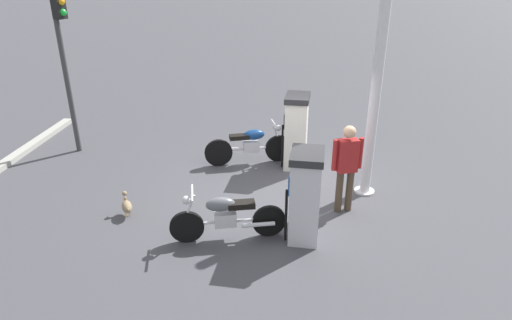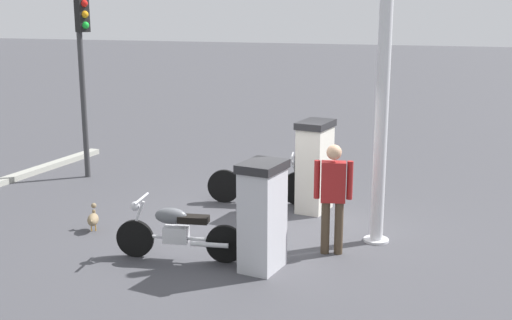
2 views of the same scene
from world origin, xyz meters
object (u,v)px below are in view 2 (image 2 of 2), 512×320
object	(u,v)px
motorcycle_near_pump	(262,180)
canopy_support_pole	(381,120)
fuel_pump_far	(262,215)
wandering_duck	(93,219)
roadside_traffic_light	(83,57)
motorcycle_far_pump	(177,231)
fuel_pump_near	(315,166)
attendant_person	(333,192)

from	to	relation	value
motorcycle_near_pump	canopy_support_pole	bearing A→B (deg)	150.52
fuel_pump_far	motorcycle_near_pump	distance (m)	3.19
wandering_duck	roadside_traffic_light	xyz separation A→B (m)	(2.08, -3.01, 2.42)
motorcycle_near_pump	motorcycle_far_pump	distance (m)	3.10
motorcycle_near_pump	wandering_duck	distance (m)	3.24
fuel_pump_far	canopy_support_pole	bearing A→B (deg)	-129.13
motorcycle_near_pump	motorcycle_far_pump	xyz separation A→B (m)	(0.25, 3.09, -0.01)
fuel_pump_near	attendant_person	bearing A→B (deg)	111.76
wandering_duck	canopy_support_pole	bearing A→B (deg)	-166.52
fuel_pump_near	fuel_pump_far	xyz separation A→B (m)	(0.00, 2.89, -0.05)
attendant_person	roadside_traffic_light	distance (m)	6.81
fuel_pump_near	motorcycle_far_pump	xyz separation A→B (m)	(1.28, 2.99, -0.40)
fuel_pump_near	attendant_person	size ratio (longest dim) A/B	0.99
motorcycle_near_pump	roadside_traffic_light	world-z (taller)	roadside_traffic_light
wandering_duck	roadside_traffic_light	world-z (taller)	roadside_traffic_light
wandering_duck	roadside_traffic_light	size ratio (longest dim) A/B	0.11
motorcycle_far_pump	attendant_person	xyz separation A→B (m)	(-2.08, -1.00, 0.52)
fuel_pump_far	canopy_support_pole	xyz separation A→B (m)	(-1.35, -1.65, 1.16)
motorcycle_far_pump	wandering_duck	distance (m)	2.01
attendant_person	wandering_duck	world-z (taller)	attendant_person
attendant_person	canopy_support_pole	world-z (taller)	canopy_support_pole
fuel_pump_near	attendant_person	xyz separation A→B (m)	(-0.79, 1.99, 0.12)
motorcycle_far_pump	wandering_duck	world-z (taller)	motorcycle_far_pump
fuel_pump_near	fuel_pump_far	bearing A→B (deg)	90.00
motorcycle_near_pump	canopy_support_pole	size ratio (longest dim) A/B	0.49
fuel_pump_near	fuel_pump_far	size ratio (longest dim) A/B	1.07
fuel_pump_far	wandering_duck	bearing A→B (deg)	-10.28
fuel_pump_far	roadside_traffic_light	xyz separation A→B (m)	(5.24, -3.58, 1.84)
motorcycle_near_pump	wandering_duck	world-z (taller)	motorcycle_near_pump
fuel_pump_far	attendant_person	world-z (taller)	attendant_person
fuel_pump_far	attendant_person	size ratio (longest dim) A/B	0.93
motorcycle_near_pump	motorcycle_far_pump	world-z (taller)	motorcycle_near_pump
fuel_pump_near	wandering_duck	bearing A→B (deg)	36.26
motorcycle_far_pump	roadside_traffic_light	xyz separation A→B (m)	(3.96, -3.68, 2.19)
fuel_pump_far	motorcycle_near_pump	size ratio (longest dim) A/B	0.78
fuel_pump_near	roadside_traffic_light	xyz separation A→B (m)	(5.24, -0.69, 1.78)
fuel_pump_near	motorcycle_near_pump	world-z (taller)	fuel_pump_near
motorcycle_far_pump	attendant_person	world-z (taller)	attendant_person
attendant_person	roadside_traffic_light	xyz separation A→B (m)	(6.04, -2.68, 1.66)
motorcycle_near_pump	fuel_pump_near	bearing A→B (deg)	174.32
fuel_pump_far	motorcycle_far_pump	xyz separation A→B (m)	(1.28, 0.09, -0.35)
fuel_pump_far	motorcycle_far_pump	distance (m)	1.33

